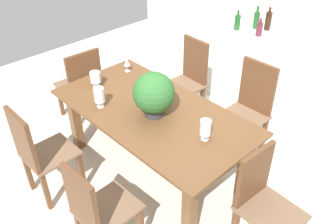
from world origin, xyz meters
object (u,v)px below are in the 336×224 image
chair_near_left (38,151)px  chair_far_right (250,105)px  wine_glass (127,63)px  wine_bottle_tall (268,21)px  chair_foot_end (262,199)px  chair_far_left (189,77)px  crystal_vase_center_near (95,78)px  crystal_vase_right (99,96)px  dining_table (153,121)px  chair_near_right (97,209)px  kitchen_counter (272,75)px  wine_bottle_amber (259,29)px  flower_centerpiece (154,94)px  wine_bottle_clear (237,22)px  wine_bottle_green (256,20)px  chair_head_end (82,82)px  crystal_vase_left (206,128)px

chair_near_left → chair_far_right: chair_far_right is taller
wine_glass → wine_bottle_tall: bearing=69.3°
chair_foot_end → chair_far_right: bearing=43.3°
chair_far_left → crystal_vase_center_near: (-0.30, -1.14, 0.31)m
crystal_vase_right → dining_table: bearing=39.3°
chair_near_right → chair_foot_end: bearing=-131.0°
dining_table → chair_foot_end: size_ratio=2.11×
chair_foot_end → wine_glass: bearing=84.9°
dining_table → wine_glass: wine_glass is taller
chair_far_left → kitchen_counter: chair_far_left is taller
dining_table → wine_bottle_amber: wine_bottle_amber is taller
chair_near_right → flower_centerpiece: 1.14m
kitchen_counter → wine_bottle_clear: (-0.56, -0.09, 0.58)m
crystal_vase_right → wine_bottle_tall: 2.47m
chair_near_right → crystal_vase_center_near: (-1.22, 0.87, 0.33)m
flower_centerpiece → wine_glass: (-0.87, 0.37, -0.13)m
dining_table → wine_bottle_green: (-0.25, 2.06, 0.45)m
chair_near_left → crystal_vase_right: (0.06, 0.68, 0.34)m
flower_centerpiece → kitchen_counter: flower_centerpiece is taller
wine_glass → flower_centerpiece: bearing=-23.0°
kitchen_counter → wine_bottle_clear: size_ratio=7.56×
chair_head_end → chair_far_right: (1.76, 1.02, 0.03)m
chair_far_right → crystal_vase_center_near: 1.69m
crystal_vase_center_near → wine_bottle_tall: (0.64, 2.25, 0.21)m
wine_bottle_amber → wine_glass: bearing=-114.7°
chair_near_right → wine_bottle_amber: wine_bottle_amber is taller
chair_far_right → chair_far_left: bearing=-179.7°
dining_table → chair_foot_end: chair_foot_end is taller
crystal_vase_right → wine_bottle_tall: wine_bottle_tall is taller
chair_near_left → wine_bottle_clear: wine_bottle_clear is taller
chair_far_left → chair_foot_end: size_ratio=1.06×
dining_table → wine_bottle_tall: (-0.12, 2.12, 0.45)m
flower_centerpiece → wine_bottle_tall: bearing=95.0°
chair_near_right → flower_centerpiece: bearing=-69.5°
chair_far_right → wine_bottle_tall: (-0.58, 1.11, 0.51)m
crystal_vase_center_near → crystal_vase_right: size_ratio=0.82×
chair_far_right → flower_centerpiece: bearing=-110.0°
chair_far_left → crystal_vase_center_near: size_ratio=6.01×
dining_table → wine_bottle_amber: (-0.08, 1.88, 0.42)m
wine_bottle_tall → wine_bottle_amber: bearing=-81.7°
chair_near_left → wine_bottle_green: bearing=-94.2°
chair_head_end → chair_foot_end: bearing=93.3°
crystal_vase_left → wine_bottle_tall: bearing=110.1°
crystal_vase_right → kitchen_counter: 2.37m
chair_near_left → wine_bottle_amber: size_ratio=4.62×
chair_head_end → chair_far_right: bearing=123.1°
crystal_vase_left → wine_bottle_clear: bearing=120.0°
crystal_vase_center_near → wine_glass: (-0.04, 0.46, -0.00)m
chair_foot_end → chair_near_left: bearing=123.7°
wine_bottle_tall → wine_bottle_green: bearing=-154.3°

